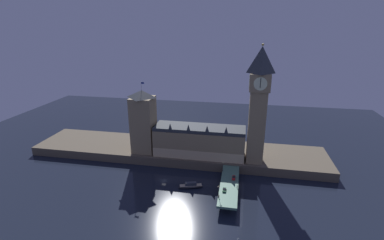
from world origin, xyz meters
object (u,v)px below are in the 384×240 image
car_northbound_trail (224,190)px  car_southbound_trail (234,178)px  pedestrian_near_rail (219,196)px  street_lamp_near (219,190)px  street_lamp_far (223,165)px  victoria_tower (143,121)px  pedestrian_mid_walk (237,186)px  boat_upstream (191,186)px  clock_tower (258,103)px

car_northbound_trail → car_southbound_trail: car_southbound_trail is taller
pedestrian_near_rail → street_lamp_near: 3.51m
street_lamp_near → street_lamp_far: (-0.00, 29.44, -0.20)m
victoria_tower → car_southbound_trail: 76.17m
pedestrian_near_rail → pedestrian_mid_walk: pedestrian_mid_walk is taller
street_lamp_far → boat_upstream: 24.72m
pedestrian_near_rail → street_lamp_near: (-0.40, 0.51, 3.45)m
street_lamp_near → street_lamp_far: bearing=90.0°
victoria_tower → car_northbound_trail: victoria_tower is taller
victoria_tower → boat_upstream: (41.27, -33.86, -28.04)m
boat_upstream → street_lamp_near: bearing=-39.7°
street_lamp_near → street_lamp_far: size_ratio=1.05×
victoria_tower → street_lamp_near: victoria_tower is taller
pedestrian_mid_walk → street_lamp_near: size_ratio=0.26×
pedestrian_near_rail → pedestrian_mid_walk: 14.99m
car_northbound_trail → car_southbound_trail: (4.68, 14.23, 0.06)m
clock_tower → street_lamp_near: clock_tower is taller
street_lamp_near → boat_upstream: size_ratio=0.45×
street_lamp_far → boat_upstream: street_lamp_far is taller
car_southbound_trail → victoria_tower: bearing=157.4°
boat_upstream → street_lamp_far: bearing=37.9°
clock_tower → street_lamp_far: size_ratio=11.68×
street_lamp_near → boat_upstream: street_lamp_near is taller
clock_tower → pedestrian_near_rail: (-19.61, -47.14, -41.27)m
victoria_tower → street_lamp_far: 65.70m
street_lamp_near → clock_tower: bearing=66.8°
pedestrian_mid_walk → car_northbound_trail: bearing=-148.4°
clock_tower → victoria_tower: size_ratio=1.51×
pedestrian_near_rail → pedestrian_mid_walk: (9.36, 11.70, 0.04)m
car_northbound_trail → street_lamp_near: street_lamp_near is taller
street_lamp_far → pedestrian_near_rail: bearing=-89.2°
victoria_tower → street_lamp_near: bearing=-39.5°
street_lamp_far → boat_upstream: size_ratio=0.43×
car_southbound_trail → street_lamp_near: street_lamp_near is taller
victoria_tower → car_southbound_trail: (67.02, -27.95, -23.02)m
pedestrian_near_rail → boat_upstream: pedestrian_near_rail is taller
car_northbound_trail → pedestrian_mid_walk: size_ratio=2.29×
pedestrian_mid_walk → street_lamp_near: (-9.76, -11.19, 3.41)m
car_southbound_trail → street_lamp_far: (-7.42, 8.33, 3.50)m
car_northbound_trail → street_lamp_far: bearing=96.9°
car_northbound_trail → street_lamp_far: (-2.74, 22.57, 3.56)m
clock_tower → pedestrian_mid_walk: bearing=-106.1°
car_northbound_trail → pedestrian_near_rail: (-2.34, -7.38, 0.31)m
car_northbound_trail → pedestrian_mid_walk: pedestrian_mid_walk is taller
street_lamp_near → street_lamp_far: street_lamp_near is taller
car_southbound_trail → street_lamp_far: street_lamp_far is taller
car_southbound_trail → pedestrian_near_rail: size_ratio=2.67×
pedestrian_mid_walk → boat_upstream: size_ratio=0.12×
car_southbound_trail → boat_upstream: bearing=-167.1°
clock_tower → pedestrian_near_rail: size_ratio=44.01×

